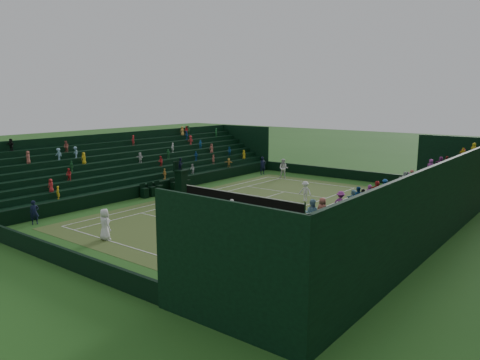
{
  "coord_description": "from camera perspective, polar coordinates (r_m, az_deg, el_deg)",
  "views": [
    {
      "loc": [
        21.79,
        -27.93,
        8.41
      ],
      "look_at": [
        0.0,
        0.0,
        2.0
      ],
      "focal_mm": 35.0,
      "sensor_mm": 36.0,
      "label": 1
    }
  ],
  "objects": [
    {
      "name": "tennis_net",
      "position": [
        36.29,
        0.0,
        -2.29
      ],
      "size": [
        11.67,
        0.1,
        1.06
      ],
      "color": "black",
      "rests_on": "ground"
    },
    {
      "name": "court_surface",
      "position": [
        36.4,
        0.0,
        -3.09
      ],
      "size": [
        12.97,
        26.77,
        0.01
      ],
      "primitive_type": "cube",
      "color": "#2E6923",
      "rests_on": "ground"
    },
    {
      "name": "north_grandstand",
      "position": [
        30.17,
        19.36,
        -3.48
      ],
      "size": [
        6.6,
        32.0,
        4.9
      ],
      "color": "black",
      "rests_on": "ground"
    },
    {
      "name": "courtside_chairs",
      "position": [
        41.36,
        -8.93,
        -0.96
      ],
      "size": [
        0.55,
        5.52,
        1.19
      ],
      "color": "black",
      "rests_on": "ground"
    },
    {
      "name": "umpire_chair",
      "position": [
        40.52,
        -7.19,
        0.15
      ],
      "size": [
        1.01,
        1.01,
        3.18
      ],
      "color": "black",
      "rests_on": "ground"
    },
    {
      "name": "perimeter_wall_east",
      "position": [
        31.93,
        12.13,
        -4.32
      ],
      "size": [
        0.2,
        31.77,
        1.0
      ],
      "primitive_type": "cube",
      "color": "black",
      "rests_on": "ground"
    },
    {
      "name": "south_grandstand",
      "position": [
        44.87,
        -12.86,
        1.2
      ],
      "size": [
        6.6,
        32.0,
        4.9
      ],
      "color": "black",
      "rests_on": "ground"
    },
    {
      "name": "player_far_west",
      "position": [
        48.48,
        5.33,
        1.42
      ],
      "size": [
        1.18,
        1.06,
        2.0
      ],
      "primitive_type": "imported",
      "rotation": [
        0.0,
        0.0,
        0.37
      ],
      "color": "silver",
      "rests_on": "ground"
    },
    {
      "name": "line_judge_north",
      "position": [
        50.59,
        2.78,
        1.77
      ],
      "size": [
        0.67,
        0.81,
        1.91
      ],
      "primitive_type": "imported",
      "rotation": [
        0.0,
        0.0,
        1.22
      ],
      "color": "black",
      "rests_on": "ground"
    },
    {
      "name": "perimeter_wall_west",
      "position": [
        41.94,
        -9.18,
        -0.75
      ],
      "size": [
        0.2,
        31.77,
        1.0
      ],
      "primitive_type": "cube",
      "color": "black",
      "rests_on": "ground"
    },
    {
      "name": "player_far_east",
      "position": [
        38.04,
        7.95,
        -1.36
      ],
      "size": [
        1.09,
        0.67,
        1.63
      ],
      "primitive_type": "imported",
      "rotation": [
        0.0,
        0.0,
        0.06
      ],
      "color": "white",
      "rests_on": "ground"
    },
    {
      "name": "ground",
      "position": [
        36.4,
        0.0,
        -3.1
      ],
      "size": [
        160.0,
        160.0,
        0.0
      ],
      "primitive_type": "plane",
      "color": "#25561B",
      "rests_on": "ground"
    },
    {
      "name": "perimeter_wall_north",
      "position": [
        49.56,
        11.37,
        0.87
      ],
      "size": [
        17.17,
        0.2,
        1.0
      ],
      "primitive_type": "cube",
      "color": "black",
      "rests_on": "ground"
    },
    {
      "name": "player_near_west",
      "position": [
        28.72,
        -16.15,
        -5.22
      ],
      "size": [
        1.0,
        0.73,
        1.89
      ],
      "primitive_type": "imported",
      "rotation": [
        0.0,
        0.0,
        3.0
      ],
      "color": "silver",
      "rests_on": "ground"
    },
    {
      "name": "line_judge_south",
      "position": [
        33.82,
        -23.78,
        -3.64
      ],
      "size": [
        0.56,
        0.68,
        1.6
      ],
      "primitive_type": "imported",
      "rotation": [
        0.0,
        0.0,
        1.22
      ],
      "color": "black",
      "rests_on": "ground"
    },
    {
      "name": "perimeter_wall_south",
      "position": [
        26.12,
        -22.2,
        -8.15
      ],
      "size": [
        17.17,
        0.2,
        1.0
      ],
      "primitive_type": "cube",
      "color": "black",
      "rests_on": "ground"
    },
    {
      "name": "player_near_east",
      "position": [
        31.43,
        -1.0,
        -3.75
      ],
      "size": [
        0.67,
        0.54,
        1.6
      ],
      "primitive_type": "imported",
      "rotation": [
        0.0,
        0.0,
        3.44
      ],
      "color": "white",
      "rests_on": "ground"
    }
  ]
}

